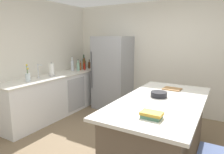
{
  "coord_description": "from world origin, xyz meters",
  "views": [
    {
      "loc": [
        1.26,
        -2.45,
        1.76
      ],
      "look_at": [
        -0.68,
        0.91,
        1.0
      ],
      "focal_mm": 31.91,
      "sensor_mm": 36.0,
      "label": 1
    }
  ],
  "objects": [
    {
      "name": "vinegar_bottle",
      "position": [
        -2.05,
        1.61,
        1.03
      ],
      "size": [
        0.06,
        0.06,
        0.25
      ],
      "color": "#994C23",
      "rests_on": "counter_run_left"
    },
    {
      "name": "paper_towel_roll",
      "position": [
        -2.08,
        0.66,
        1.07
      ],
      "size": [
        0.14,
        0.14,
        0.31
      ],
      "color": "gray",
      "rests_on": "counter_run_left"
    },
    {
      "name": "syrup_bottle",
      "position": [
        -2.04,
        2.0,
        1.03
      ],
      "size": [
        0.07,
        0.07,
        0.24
      ],
      "color": "#5B3319",
      "rests_on": "counter_run_left"
    },
    {
      "name": "wall_left",
      "position": [
        -2.45,
        0.0,
        1.3
      ],
      "size": [
        0.1,
        6.0,
        2.6
      ],
      "primitive_type": "cube",
      "color": "silver",
      "rests_on": "ground_plane"
    },
    {
      "name": "kitchen_island",
      "position": [
        0.53,
        0.21,
        0.46
      ],
      "size": [
        1.08,
        2.14,
        0.91
      ],
      "color": "brown",
      "rests_on": "ground_plane"
    },
    {
      "name": "whiskey_bottle",
      "position": [
        -2.07,
        1.81,
        1.06
      ],
      "size": [
        0.09,
        0.09,
        0.31
      ],
      "color": "brown",
      "rests_on": "counter_run_left"
    },
    {
      "name": "mixing_bowl",
      "position": [
        0.45,
        0.33,
        0.95
      ],
      "size": [
        0.24,
        0.24,
        0.07
      ],
      "color": "black",
      "rests_on": "kitchen_island"
    },
    {
      "name": "soda_bottle",
      "position": [
        -2.16,
        1.43,
        1.08
      ],
      "size": [
        0.08,
        0.08,
        0.37
      ],
      "color": "silver",
      "rests_on": "counter_run_left"
    },
    {
      "name": "hot_sauce_bottle",
      "position": [
        -2.0,
        1.71,
        1.01
      ],
      "size": [
        0.05,
        0.05,
        0.2
      ],
      "color": "red",
      "rests_on": "counter_run_left"
    },
    {
      "name": "wall_rear",
      "position": [
        0.0,
        2.25,
        1.3
      ],
      "size": [
        6.0,
        0.1,
        2.6
      ],
      "primitive_type": "cube",
      "color": "silver",
      "rests_on": "ground_plane"
    },
    {
      "name": "cookbook_stack",
      "position": [
        0.62,
        -0.48,
        0.95
      ],
      "size": [
        0.23,
        0.16,
        0.07
      ],
      "color": "#4C7F60",
      "rests_on": "kitchen_island"
    },
    {
      "name": "wine_bottle",
      "position": [
        -2.15,
        1.9,
        1.08
      ],
      "size": [
        0.07,
        0.07,
        0.38
      ],
      "color": "#19381E",
      "rests_on": "counter_run_left"
    },
    {
      "name": "counter_run_left",
      "position": [
        -2.08,
        0.76,
        0.47
      ],
      "size": [
        0.66,
        2.71,
        0.93
      ],
      "color": "white",
      "rests_on": "ground_plane"
    },
    {
      "name": "flower_vase",
      "position": [
        -2.05,
        0.01,
        1.03
      ],
      "size": [
        0.09,
        0.09,
        0.34
      ],
      "color": "silver",
      "rests_on": "counter_run_left"
    },
    {
      "name": "refrigerator",
      "position": [
        -1.2,
        1.84,
        0.9
      ],
      "size": [
        0.84,
        0.76,
        1.8
      ],
      "color": "#93969B",
      "rests_on": "ground_plane"
    },
    {
      "name": "gin_bottle",
      "position": [
        -2.04,
        1.52,
        1.04
      ],
      "size": [
        0.08,
        0.08,
        0.29
      ],
      "color": "#8CB79E",
      "rests_on": "counter_run_left"
    },
    {
      "name": "cutting_board",
      "position": [
        0.52,
        0.86,
        0.92
      ],
      "size": [
        0.3,
        0.23,
        0.02
      ],
      "color": "#9E7042",
      "rests_on": "kitchen_island"
    },
    {
      "name": "sink_faucet",
      "position": [
        -2.13,
        0.34,
        1.09
      ],
      "size": [
        0.15,
        0.05,
        0.3
      ],
      "color": "silver",
      "rests_on": "counter_run_left"
    }
  ]
}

